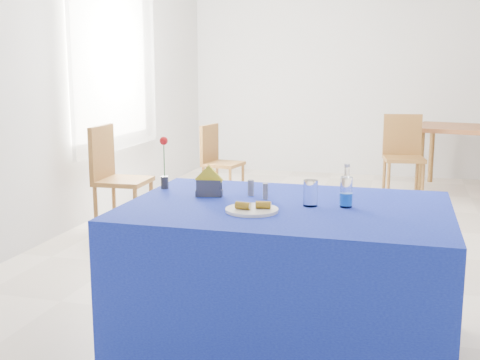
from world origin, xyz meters
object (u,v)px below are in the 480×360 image
water_bottle (346,193)px  chair_win_b (217,157)px  blue_table (286,277)px  chair_win_a (114,172)px  chair_bg_left (403,151)px  plate (252,210)px

water_bottle → chair_win_b: 3.62m
blue_table → chair_win_b: chair_win_b is taller
chair_win_a → chair_win_b: 1.55m
chair_bg_left → chair_win_b: bearing=-170.8°
blue_table → plate: bearing=-126.5°
chair_win_a → plate: bearing=-140.6°
plate → blue_table: bearing=53.5°
chair_bg_left → chair_win_b: 2.04m
chair_win_a → chair_win_b: bearing=-20.0°
blue_table → chair_win_b: bearing=113.1°
plate → chair_win_b: 3.64m
water_bottle → chair_win_a: bearing=141.1°
chair_win_a → water_bottle: bearing=-131.0°
water_bottle → chair_win_a: size_ratio=0.23×
chair_win_a → chair_bg_left: bearing=-50.9°
blue_table → chair_win_a: chair_win_a is taller
chair_win_b → chair_win_a: bearing=172.1°
chair_win_b → blue_table: bearing=-147.0°
chair_bg_left → chair_win_a: (-2.41, -2.11, 0.01)m
water_bottle → chair_win_b: water_bottle is taller
plate → water_bottle: (0.42, 0.21, 0.06)m
water_bottle → chair_win_a: water_bottle is taller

